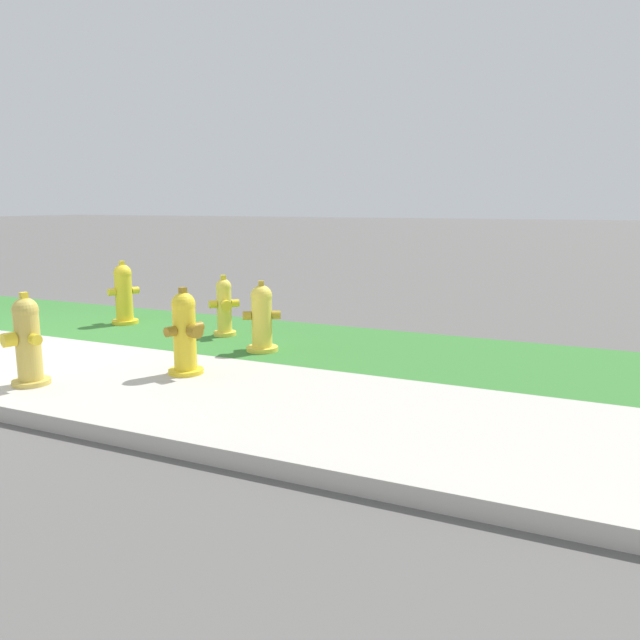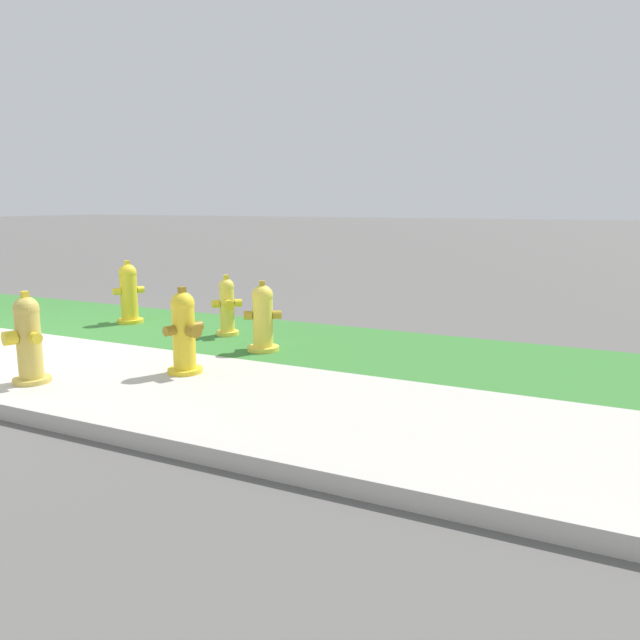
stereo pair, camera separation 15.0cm
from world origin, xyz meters
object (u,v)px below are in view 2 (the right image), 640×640
at_px(fire_hydrant_by_grass_verge, 184,332).
at_px(fire_hydrant_across_street, 263,317).
at_px(fire_hydrant_near_corner, 227,307).
at_px(fire_hydrant_at_driveway, 129,293).
at_px(fire_hydrant_far_end, 28,339).

bearing_deg(fire_hydrant_by_grass_verge, fire_hydrant_across_street, -171.74).
bearing_deg(fire_hydrant_near_corner, fire_hydrant_at_driveway, -46.84).
relative_size(fire_hydrant_by_grass_verge, fire_hydrant_across_street, 1.07).
relative_size(fire_hydrant_near_corner, fire_hydrant_by_grass_verge, 0.90).
distance_m(fire_hydrant_far_end, fire_hydrant_by_grass_verge, 1.31).
bearing_deg(fire_hydrant_by_grass_verge, fire_hydrant_at_driveway, -109.95).
height_order(fire_hydrant_near_corner, fire_hydrant_across_street, fire_hydrant_across_street).
height_order(fire_hydrant_near_corner, fire_hydrant_far_end, fire_hydrant_far_end).
relative_size(fire_hydrant_near_corner, fire_hydrant_at_driveway, 0.88).
height_order(fire_hydrant_near_corner, fire_hydrant_by_grass_verge, fire_hydrant_by_grass_verge).
bearing_deg(fire_hydrant_near_corner, fire_hydrant_by_grass_verge, 67.77).
height_order(fire_hydrant_far_end, fire_hydrant_by_grass_verge, fire_hydrant_far_end).
bearing_deg(fire_hydrant_far_end, fire_hydrant_at_driveway, -46.49).
distance_m(fire_hydrant_at_driveway, fire_hydrant_across_street, 2.45).
relative_size(fire_hydrant_far_end, fire_hydrant_across_street, 1.08).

